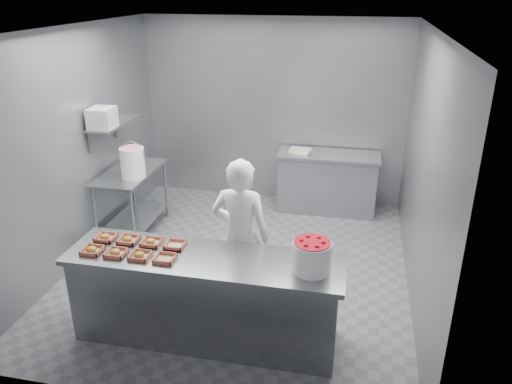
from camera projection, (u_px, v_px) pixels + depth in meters
floor at (240, 266)px, 6.15m from camera, size 4.50×4.50×0.00m
ceiling at (236, 29)px, 5.07m from camera, size 4.50×4.50×0.00m
wall_back at (273, 112)px, 7.64m from camera, size 4.00×0.04×2.80m
wall_left at (77, 148)px, 5.99m from camera, size 0.04×4.50×2.80m
wall_right at (423, 172)px, 5.23m from camera, size 0.04×4.50×2.80m
service_counter at (206, 298)px, 4.76m from camera, size 2.60×0.70×0.90m
prep_table at (132, 193)px, 6.78m from camera, size 0.60×1.20×0.90m
back_counter at (327, 182)px, 7.52m from camera, size 1.50×0.60×0.90m
wall_shelf at (113, 124)px, 6.44m from camera, size 0.35×0.90×0.03m
tray_0 at (92, 250)px, 4.66m from camera, size 0.19×0.18×0.06m
tray_1 at (116, 253)px, 4.62m from camera, size 0.19×0.18×0.06m
tray_2 at (140, 255)px, 4.57m from camera, size 0.19×0.18×0.06m
tray_3 at (165, 258)px, 4.52m from camera, size 0.19×0.18×0.04m
tray_4 at (106, 237)px, 4.90m from camera, size 0.19×0.18×0.06m
tray_5 at (128, 239)px, 4.85m from camera, size 0.19×0.18×0.06m
tray_6 at (151, 242)px, 4.81m from camera, size 0.19×0.18×0.06m
tray_7 at (175, 245)px, 4.76m from camera, size 0.19×0.18×0.04m
worker at (241, 236)px, 5.11m from camera, size 0.63×0.43×1.67m
strawberry_tub at (312, 255)px, 4.32m from camera, size 0.34×0.34×0.28m
glaze_bucket at (132, 162)px, 6.40m from camera, size 0.33×0.31×0.48m
bucket_lid at (133, 171)px, 6.66m from camera, size 0.37×0.37×0.02m
rag at (137, 162)px, 6.99m from camera, size 0.13×0.12×0.02m
appliance at (102, 118)px, 6.16m from camera, size 0.31×0.35×0.25m
paper_stack at (300, 151)px, 7.42m from camera, size 0.34×0.27×0.05m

